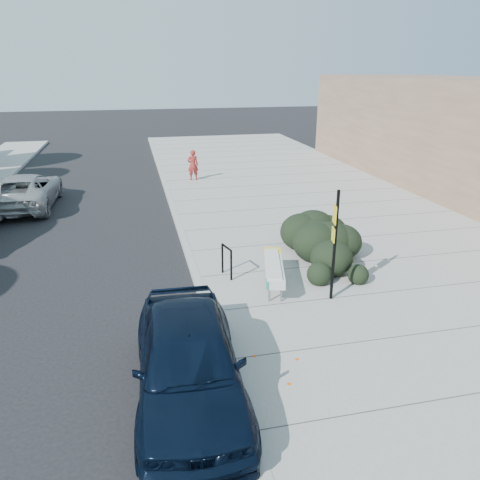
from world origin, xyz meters
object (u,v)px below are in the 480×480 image
object	(u,v)px
bike_rack	(227,258)
pedestrian	(193,165)
bench	(274,267)
sedan_navy	(189,360)
sign_post	(334,239)
suv_silver	(25,191)

from	to	relation	value
bike_rack	pedestrian	distance (m)	12.04
bench	sedan_navy	xyz separation A→B (m)	(-2.71, -3.76, 0.10)
sign_post	pedestrian	distance (m)	14.03
sign_post	sedan_navy	size ratio (longest dim) A/B	0.60
suv_silver	pedestrian	xyz separation A→B (m)	(7.50, 2.89, 0.20)
bike_rack	suv_silver	xyz separation A→B (m)	(-6.83, 9.13, 0.03)
bench	sign_post	world-z (taller)	sign_post
pedestrian	sedan_navy	bearing A→B (deg)	81.72
pedestrian	sign_post	bearing A→B (deg)	96.12
pedestrian	bench	bearing A→B (deg)	91.38
bike_rack	sign_post	world-z (taller)	sign_post
sedan_navy	pedestrian	distance (m)	16.83
bike_rack	pedestrian	xyz separation A→B (m)	(0.67, 12.02, 0.23)
sign_post	pedestrian	size ratio (longest dim) A/B	1.83
bike_rack	pedestrian	bearing A→B (deg)	72.36
sedan_navy	suv_silver	bearing A→B (deg)	113.32
suv_silver	bike_rack	bearing A→B (deg)	128.47
sign_post	sedan_navy	world-z (taller)	sign_post
bench	sign_post	bearing A→B (deg)	-26.05
bench	sedan_navy	distance (m)	4.63
bike_rack	bench	bearing A→B (deg)	-54.00
sign_post	suv_silver	distance (m)	14.32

